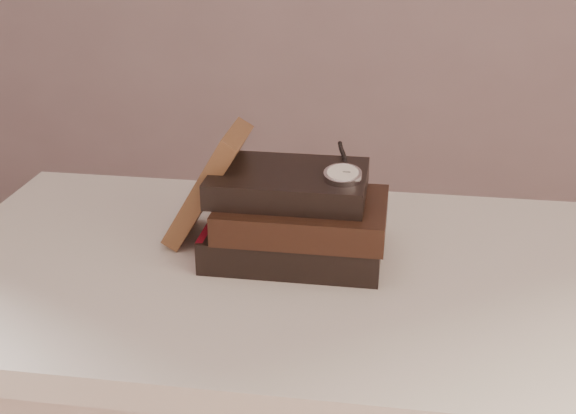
# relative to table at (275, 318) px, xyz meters

# --- Properties ---
(table) EXTENTS (1.00, 0.60, 0.75)m
(table) POSITION_rel_table_xyz_m (0.00, 0.00, 0.00)
(table) COLOR silver
(table) RESTS_ON ground
(book_stack) EXTENTS (0.26, 0.18, 0.13)m
(book_stack) POSITION_rel_table_xyz_m (0.03, 0.03, 0.15)
(book_stack) COLOR black
(book_stack) RESTS_ON table
(journal) EXTENTS (0.12, 0.12, 0.18)m
(journal) POSITION_rel_table_xyz_m (-0.11, 0.07, 0.18)
(journal) COLOR #492E1C
(journal) RESTS_ON table
(pocket_watch) EXTENTS (0.05, 0.15, 0.02)m
(pocket_watch) POSITION_rel_table_xyz_m (0.09, 0.02, 0.23)
(pocket_watch) COLOR silver
(pocket_watch) RESTS_ON book_stack
(eyeglasses) EXTENTS (0.11, 0.12, 0.05)m
(eyeglasses) POSITION_rel_table_xyz_m (-0.07, 0.12, 0.16)
(eyeglasses) COLOR silver
(eyeglasses) RESTS_ON book_stack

